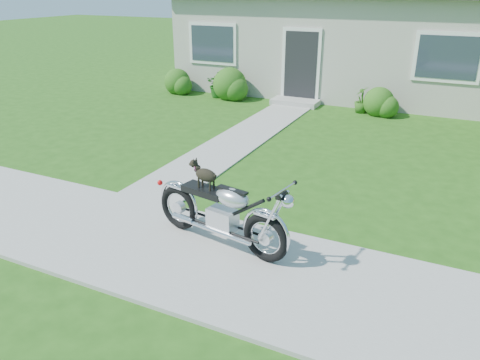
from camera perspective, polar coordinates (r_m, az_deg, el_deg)
name	(u,v)px	position (r m, az deg, el deg)	size (l,w,h in m)	color
ground	(187,253)	(6.47, -6.48, -8.78)	(80.00, 80.00, 0.00)	#235114
sidewalk	(187,251)	(6.46, -6.49, -8.63)	(24.00, 2.20, 0.04)	#9E9B93
walkway	(244,137)	(11.15, 0.49, 5.27)	(1.20, 8.00, 0.03)	#9E9B93
house	(375,24)	(16.93, 16.14, 17.85)	(12.60, 7.03, 4.50)	beige
shrub_row	(332,95)	(13.86, 11.16, 10.11)	(11.30, 1.09, 1.09)	#2B5A17
potted_plant_left	(218,84)	(15.25, -2.65, 11.63)	(0.76, 0.66, 0.85)	#194E14
potted_plant_right	(362,100)	(13.74, 14.65, 9.45)	(0.41, 0.41, 0.74)	#2D5E19
motorcycle_with_dog	(222,211)	(6.30, -2.22, -3.85)	(2.21, 0.72, 1.14)	black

